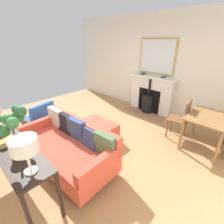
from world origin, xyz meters
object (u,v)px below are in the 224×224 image
at_px(armchair_accent, 39,116).
at_px(book_stack, 9,141).
at_px(dining_chair_near_fireplace, 182,117).
at_px(mantel_bowl_near, 143,74).
at_px(potted_plant, 12,126).
at_px(ottoman, 98,129).
at_px(console_table, 14,152).
at_px(fireplace, 150,96).
at_px(table_lamp_far_end, 24,146).
at_px(dining_table, 208,121).
at_px(mantel_bowl_far, 163,77).
at_px(sofa, 69,146).

relative_size(armchair_accent, book_stack, 2.46).
bearing_deg(dining_chair_near_fireplace, mantel_bowl_near, -117.02).
distance_m(armchair_accent, potted_plant, 2.02).
relative_size(ottoman, book_stack, 2.69).
distance_m(console_table, dining_chair_near_fireplace, 3.25).
distance_m(fireplace, dining_chair_near_fireplace, 1.55).
bearing_deg(armchair_accent, fireplace, 156.74).
relative_size(mantel_bowl_near, table_lamp_far_end, 0.35).
bearing_deg(table_lamp_far_end, dining_table, 161.57).
relative_size(ottoman, dining_table, 0.92).
bearing_deg(fireplace, mantel_bowl_far, 96.90).
xyz_separation_m(table_lamp_far_end, potted_plant, (-0.03, -0.43, 0.06)).
bearing_deg(book_stack, ottoman, -177.63).
height_order(sofa, potted_plant, potted_plant).
bearing_deg(dining_chair_near_fireplace, sofa, -27.43).
bearing_deg(table_lamp_far_end, dining_chair_near_fireplace, 170.62).
relative_size(table_lamp_far_end, book_stack, 1.39).
bearing_deg(book_stack, mantel_bowl_near, -173.76).
xyz_separation_m(ottoman, table_lamp_far_end, (1.72, 0.83, 0.88)).
bearing_deg(fireplace, ottoman, -0.52).
bearing_deg(console_table, table_lamp_far_end, 90.00).
distance_m(sofa, console_table, 0.90).
relative_size(mantel_bowl_far, dining_chair_near_fireplace, 0.15).
bearing_deg(table_lamp_far_end, ottoman, -154.21).
height_order(fireplace, potted_plant, potted_plant).
bearing_deg(ottoman, dining_chair_near_fireplace, 134.85).
height_order(ottoman, potted_plant, potted_plant).
height_order(fireplace, sofa, fireplace).
distance_m(sofa, dining_table, 2.76).
distance_m(book_stack, dining_table, 3.52).
xyz_separation_m(armchair_accent, dining_table, (-2.09, 3.08, 0.19)).
xyz_separation_m(mantel_bowl_far, ottoman, (2.18, -0.33, -0.89)).
xyz_separation_m(fireplace, table_lamp_far_end, (3.86, 0.81, 0.62)).
bearing_deg(potted_plant, mantel_bowl_far, -178.94).
relative_size(mantel_bowl_near, dining_chair_near_fireplace, 0.17).
height_order(fireplace, dining_chair_near_fireplace, fireplace).
height_order(table_lamp_far_end, book_stack, table_lamp_far_end).
distance_m(sofa, ottoman, 0.91).
relative_size(armchair_accent, console_table, 0.46).
relative_size(mantel_bowl_near, book_stack, 0.49).
bearing_deg(mantel_bowl_near, sofa, 10.02).
height_order(armchair_accent, console_table, console_table).
distance_m(fireplace, table_lamp_far_end, 4.00).
distance_m(fireplace, sofa, 3.04).
xyz_separation_m(mantel_bowl_far, book_stack, (3.90, -0.26, -0.32)).
distance_m(mantel_bowl_near, mantel_bowl_far, 0.68).
bearing_deg(sofa, mantel_bowl_near, -169.98).
xyz_separation_m(mantel_bowl_near, mantel_bowl_far, (0.00, 0.68, -0.00)).
relative_size(sofa, book_stack, 6.03).
distance_m(table_lamp_far_end, potted_plant, 0.44).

